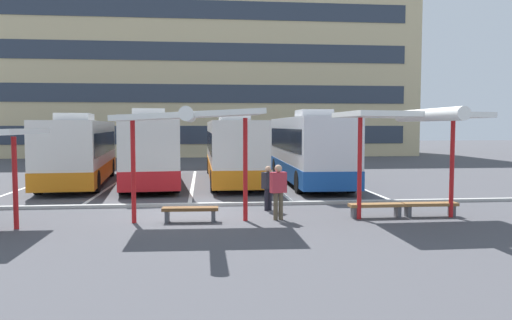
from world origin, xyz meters
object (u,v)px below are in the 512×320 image
object	(u,v)px
coach_bus_0	(80,152)
bench_3	(430,206)
bench_2	(376,207)
waiting_shelter_2	(411,118)
coach_bus_1	(149,149)
coach_bus_3	(308,149)
waiting_passenger_0	(278,188)
coach_bus_2	(232,151)
bench_1	(190,211)
waiting_shelter_1	(189,118)
waiting_passenger_1	(268,185)

from	to	relation	value
coach_bus_0	bench_3	world-z (taller)	coach_bus_0
bench_2	bench_3	distance (m)	1.80
waiting_shelter_2	bench_3	xyz separation A→B (m)	(0.90, 0.46, -2.84)
coach_bus_1	coach_bus_3	size ratio (longest dim) A/B	1.04
coach_bus_0	waiting_passenger_0	distance (m)	13.54
coach_bus_0	coach_bus_3	world-z (taller)	coach_bus_3
bench_2	bench_3	size ratio (longest dim) A/B	0.98
bench_3	coach_bus_1	bearing A→B (deg)	133.02
bench_3	waiting_passenger_0	bearing A→B (deg)	-179.37
coach_bus_3	bench_2	bearing A→B (deg)	-89.33
coach_bus_2	bench_1	xyz separation A→B (m)	(-1.94, -11.21, -1.28)
coach_bus_1	bench_2	bearing A→B (deg)	-52.58
coach_bus_1	coach_bus_2	world-z (taller)	coach_bus_1
waiting_shelter_1	waiting_passenger_1	world-z (taller)	waiting_shelter_1
coach_bus_1	waiting_passenger_0	distance (m)	11.94
coach_bus_1	waiting_shelter_1	size ratio (longest dim) A/B	2.65
coach_bus_3	waiting_passenger_1	world-z (taller)	coach_bus_3
coach_bus_0	coach_bus_1	world-z (taller)	coach_bus_1
waiting_shelter_1	waiting_shelter_2	size ratio (longest dim) A/B	0.89
coach_bus_3	waiting_shelter_2	bearing A→B (deg)	-84.40
coach_bus_0	coach_bus_1	xyz separation A→B (m)	(3.40, 0.23, 0.11)
coach_bus_2	bench_3	distance (m)	12.56
waiting_shelter_1	waiting_shelter_2	world-z (taller)	waiting_shelter_1
waiting_passenger_0	coach_bus_1	bearing A→B (deg)	115.13
coach_bus_2	waiting_passenger_1	world-z (taller)	coach_bus_2
waiting_shelter_1	waiting_passenger_1	size ratio (longest dim) A/B	2.89
bench_3	waiting_passenger_0	world-z (taller)	waiting_passenger_0
waiting_passenger_0	bench_1	bearing A→B (deg)	-178.94
coach_bus_2	coach_bus_3	size ratio (longest dim) A/B	1.07
waiting_passenger_0	waiting_shelter_2	bearing A→B (deg)	-5.76
coach_bus_1	waiting_passenger_1	distance (m)	10.35
waiting_shelter_1	bench_3	distance (m)	8.17
coach_bus_0	bench_1	size ratio (longest dim) A/B	6.30
waiting_shelter_2	coach_bus_0	bearing A→B (deg)	138.78
coach_bus_1	coach_bus_2	bearing A→B (deg)	4.91
coach_bus_3	bench_1	bearing A→B (deg)	-119.87
coach_bus_1	bench_1	xyz separation A→B (m)	(2.35, -10.84, -1.40)
coach_bus_3	bench_1	size ratio (longest dim) A/B	6.61
coach_bus_0	waiting_shelter_1	bearing A→B (deg)	-62.05
bench_2	waiting_passenger_1	bearing A→B (deg)	152.25
waiting_passenger_0	waiting_passenger_1	xyz separation A→B (m)	(-0.09, 1.76, -0.13)
bench_1	coach_bus_1	bearing A→B (deg)	102.25
coach_bus_2	coach_bus_3	xyz separation A→B (m)	(3.81, -1.20, 0.10)
coach_bus_0	waiting_passenger_0	size ratio (longest dim) A/B	6.28
bench_3	waiting_passenger_0	distance (m)	5.00
bench_2	waiting_passenger_0	size ratio (longest dim) A/B	1.01
bench_1	waiting_shelter_2	distance (m)	7.34
waiting_shelter_2	bench_2	distance (m)	3.01
coach_bus_3	waiting_passenger_1	distance (m)	8.82
coach_bus_2	bench_3	bearing A→B (deg)	-62.72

